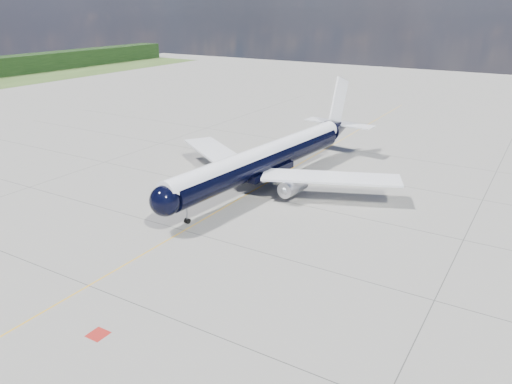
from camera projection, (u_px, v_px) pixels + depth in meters
ground at (265, 184)px, 77.46m from camera, size 320.00×320.00×0.00m
taxiway_centerline at (248, 193)px, 73.46m from camera, size 0.16×160.00×0.01m
red_marking at (98, 334)px, 42.14m from camera, size 1.60×1.60×0.01m
main_airliner at (269, 157)px, 75.39m from camera, size 40.34×49.31×14.24m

